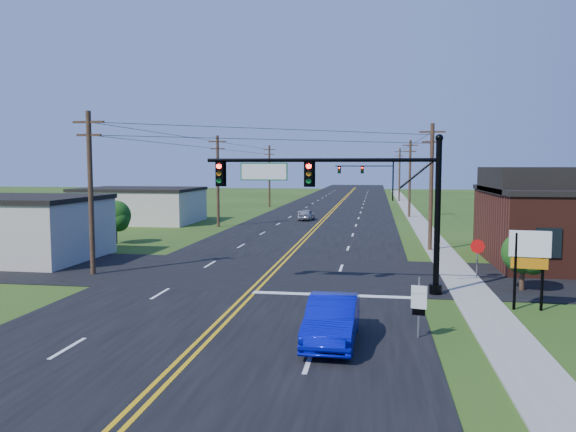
% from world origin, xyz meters
% --- Properties ---
extents(ground, '(260.00, 260.00, 0.00)m').
position_xyz_m(ground, '(0.00, 0.00, 0.00)').
color(ground, '#244112').
rests_on(ground, ground).
extents(road_main, '(16.00, 220.00, 0.04)m').
position_xyz_m(road_main, '(0.00, 50.00, 0.02)').
color(road_main, black).
rests_on(road_main, ground).
extents(road_cross, '(70.00, 10.00, 0.04)m').
position_xyz_m(road_cross, '(0.00, 12.00, 0.02)').
color(road_cross, black).
rests_on(road_cross, ground).
extents(sidewalk, '(2.00, 160.00, 0.08)m').
position_xyz_m(sidewalk, '(10.50, 40.00, 0.04)').
color(sidewalk, gray).
rests_on(sidewalk, ground).
extents(signal_mast_main, '(11.30, 0.60, 7.48)m').
position_xyz_m(signal_mast_main, '(4.34, 8.00, 4.75)').
color(signal_mast_main, black).
rests_on(signal_mast_main, ground).
extents(signal_mast_far, '(10.98, 0.60, 7.48)m').
position_xyz_m(signal_mast_far, '(4.44, 80.00, 4.55)').
color(signal_mast_far, black).
rests_on(signal_mast_far, ground).
extents(cream_bldg_near, '(10.20, 8.20, 4.10)m').
position_xyz_m(cream_bldg_near, '(-17.00, 14.00, 2.06)').
color(cream_bldg_near, beige).
rests_on(cream_bldg_near, ground).
extents(cream_bldg_far, '(12.20, 9.20, 3.70)m').
position_xyz_m(cream_bldg_far, '(-19.00, 38.00, 1.86)').
color(cream_bldg_far, beige).
rests_on(cream_bldg_far, ground).
extents(utility_pole_left_a, '(1.80, 0.28, 9.00)m').
position_xyz_m(utility_pole_left_a, '(-9.50, 10.00, 4.72)').
color(utility_pole_left_a, '#331F17').
rests_on(utility_pole_left_a, ground).
extents(utility_pole_left_b, '(1.80, 0.28, 9.00)m').
position_xyz_m(utility_pole_left_b, '(-9.50, 35.00, 4.72)').
color(utility_pole_left_b, '#331F17').
rests_on(utility_pole_left_b, ground).
extents(utility_pole_left_c, '(1.80, 0.28, 9.00)m').
position_xyz_m(utility_pole_left_c, '(-9.50, 62.00, 4.72)').
color(utility_pole_left_c, '#331F17').
rests_on(utility_pole_left_c, ground).
extents(utility_pole_right_a, '(1.80, 0.28, 9.00)m').
position_xyz_m(utility_pole_right_a, '(9.80, 22.00, 4.72)').
color(utility_pole_right_a, '#331F17').
rests_on(utility_pole_right_a, ground).
extents(utility_pole_right_b, '(1.80, 0.28, 9.00)m').
position_xyz_m(utility_pole_right_b, '(9.80, 48.00, 4.72)').
color(utility_pole_right_b, '#331F17').
rests_on(utility_pole_right_b, ground).
extents(utility_pole_right_c, '(1.80, 0.28, 9.00)m').
position_xyz_m(utility_pole_right_c, '(9.80, 78.00, 4.72)').
color(utility_pole_right_c, '#331F17').
rests_on(utility_pole_right_c, ground).
extents(tree_right_back, '(3.00, 3.00, 4.10)m').
position_xyz_m(tree_right_back, '(16.00, 26.00, 2.60)').
color(tree_right_back, '#331F17').
rests_on(tree_right_back, ground).
extents(shrub_corner, '(2.00, 2.00, 2.86)m').
position_xyz_m(shrub_corner, '(13.00, 9.50, 1.85)').
color(shrub_corner, '#331F17').
rests_on(shrub_corner, ground).
extents(tree_left, '(2.40, 2.40, 3.37)m').
position_xyz_m(tree_left, '(-14.00, 22.00, 2.16)').
color(tree_left, '#331F17').
rests_on(tree_left, ground).
extents(blue_car, '(1.74, 4.73, 1.55)m').
position_xyz_m(blue_car, '(4.55, 0.04, 0.77)').
color(blue_car, '#080FB9').
rests_on(blue_car, ground).
extents(distant_car, '(1.68, 3.66, 1.22)m').
position_xyz_m(distant_car, '(-1.65, 42.73, 0.61)').
color(distant_car, '#A5A5A9').
rests_on(distant_car, ground).
extents(route_sign, '(0.54, 0.14, 2.18)m').
position_xyz_m(route_sign, '(7.50, 0.99, 1.27)').
color(route_sign, slate).
rests_on(route_sign, ground).
extents(stop_sign, '(0.76, 0.19, 2.16)m').
position_xyz_m(stop_sign, '(11.33, 11.98, 1.55)').
color(stop_sign, slate).
rests_on(stop_sign, ground).
extents(pylon_sign, '(1.64, 0.43, 3.34)m').
position_xyz_m(pylon_sign, '(12.32, 5.71, 2.44)').
color(pylon_sign, black).
rests_on(pylon_sign, ground).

